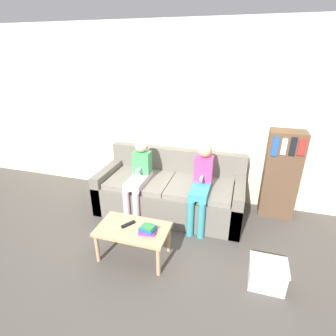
# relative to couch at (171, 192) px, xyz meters

# --- Properties ---
(ground_plane) EXTENTS (10.00, 10.00, 0.00)m
(ground_plane) POSITION_rel_couch_xyz_m (0.00, -0.56, -0.29)
(ground_plane) COLOR #4C4742
(wall_back) EXTENTS (8.00, 0.06, 2.60)m
(wall_back) POSITION_rel_couch_xyz_m (-0.00, 0.54, 1.01)
(wall_back) COLOR beige
(wall_back) RESTS_ON ground_plane
(couch) EXTENTS (2.07, 0.90, 0.85)m
(couch) POSITION_rel_couch_xyz_m (0.00, 0.00, 0.00)
(couch) COLOR #6B665B
(couch) RESTS_ON ground_plane
(coffee_table) EXTENTS (0.80, 0.47, 0.39)m
(coffee_table) POSITION_rel_couch_xyz_m (-0.13, -1.07, 0.05)
(coffee_table) COLOR tan
(coffee_table) RESTS_ON ground_plane
(person_left) EXTENTS (0.24, 0.60, 1.10)m
(person_left) POSITION_rel_couch_xyz_m (-0.40, -0.21, 0.34)
(person_left) COLOR silver
(person_left) RESTS_ON ground_plane
(person_right) EXTENTS (0.24, 0.60, 1.12)m
(person_right) POSITION_rel_couch_xyz_m (0.48, -0.21, 0.35)
(person_right) COLOR teal
(person_right) RESTS_ON ground_plane
(tv_remote) EXTENTS (0.13, 0.16, 0.02)m
(tv_remote) POSITION_rel_couch_xyz_m (-0.20, -1.03, 0.11)
(tv_remote) COLOR black
(tv_remote) RESTS_ON coffee_table
(book_stack) EXTENTS (0.20, 0.17, 0.09)m
(book_stack) POSITION_rel_couch_xyz_m (0.06, -1.09, 0.14)
(book_stack) COLOR #7A3389
(book_stack) RESTS_ON coffee_table
(bookshelf) EXTENTS (0.46, 0.32, 1.25)m
(bookshelf) POSITION_rel_couch_xyz_m (1.49, 0.34, 0.34)
(bookshelf) COLOR brown
(bookshelf) RESTS_ON ground_plane
(storage_box) EXTENTS (0.37, 0.29, 0.28)m
(storage_box) POSITION_rel_couch_xyz_m (1.32, -1.07, -0.15)
(storage_box) COLOR silver
(storage_box) RESTS_ON ground_plane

